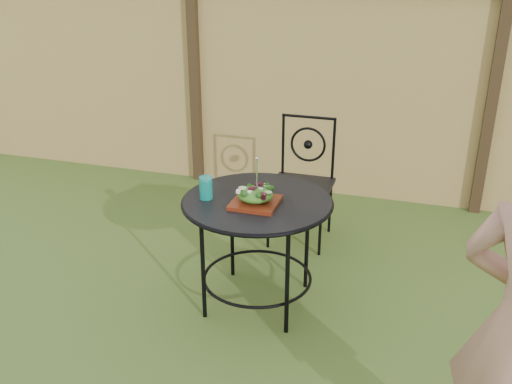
# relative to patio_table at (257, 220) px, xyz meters

# --- Properties ---
(ground) EXTENTS (60.00, 60.00, 0.00)m
(ground) POSITION_rel_patio_table_xyz_m (0.11, -0.26, -0.59)
(ground) COLOR #294C18
(ground) RESTS_ON ground
(fence) EXTENTS (8.00, 0.12, 1.90)m
(fence) POSITION_rel_patio_table_xyz_m (0.11, 1.94, 0.36)
(fence) COLOR tan
(fence) RESTS_ON ground
(patio_table) EXTENTS (0.92, 0.92, 0.72)m
(patio_table) POSITION_rel_patio_table_xyz_m (0.00, 0.00, 0.00)
(patio_table) COLOR black
(patio_table) RESTS_ON ground
(patio_chair) EXTENTS (0.46, 0.46, 0.95)m
(patio_chair) POSITION_rel_patio_table_xyz_m (0.06, 0.98, -0.08)
(patio_chair) COLOR black
(patio_chair) RESTS_ON ground
(salad_plate) EXTENTS (0.27, 0.27, 0.02)m
(salad_plate) POSITION_rel_patio_table_xyz_m (0.01, -0.07, 0.15)
(salad_plate) COLOR #4D180B
(salad_plate) RESTS_ON patio_table
(salad) EXTENTS (0.21, 0.21, 0.08)m
(salad) POSITION_rel_patio_table_xyz_m (0.01, -0.07, 0.20)
(salad) COLOR #235614
(salad) RESTS_ON salad_plate
(fork) EXTENTS (0.01, 0.01, 0.18)m
(fork) POSITION_rel_patio_table_xyz_m (0.02, -0.07, 0.33)
(fork) COLOR silver
(fork) RESTS_ON salad
(drinking_glass) EXTENTS (0.08, 0.08, 0.14)m
(drinking_glass) POSITION_rel_patio_table_xyz_m (-0.30, -0.08, 0.21)
(drinking_glass) COLOR #0C8F82
(drinking_glass) RESTS_ON patio_table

